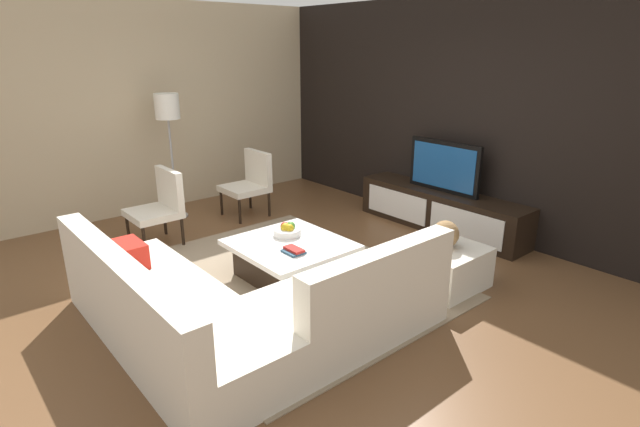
{
  "coord_description": "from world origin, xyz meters",
  "views": [
    {
      "loc": [
        3.55,
        -2.61,
        2.22
      ],
      "look_at": [
        -0.28,
        0.64,
        0.52
      ],
      "focal_mm": 27.9,
      "sensor_mm": 36.0,
      "label": 1
    }
  ],
  "objects_px": {
    "fruit_bowl": "(287,230)",
    "decorative_ball": "(445,234)",
    "accent_chair_near": "(160,203)",
    "accent_chair_far": "(250,180)",
    "book_stack": "(294,251)",
    "television": "(444,167)",
    "coffee_table": "(290,259)",
    "sectional_couch": "(237,308)",
    "media_console": "(441,210)",
    "ottoman": "(443,266)",
    "floor_lamp": "(168,115)"
  },
  "relations": [
    {
      "from": "fruit_bowl",
      "to": "decorative_ball",
      "type": "relative_size",
      "value": 1.08
    },
    {
      "from": "accent_chair_near",
      "to": "accent_chair_far",
      "type": "relative_size",
      "value": 1.0
    },
    {
      "from": "book_stack",
      "to": "television",
      "type": "bearing_deg",
      "value": 92.82
    },
    {
      "from": "accent_chair_near",
      "to": "accent_chair_far",
      "type": "xyz_separation_m",
      "value": [
        -0.21,
        1.37,
        -0.0
      ]
    },
    {
      "from": "accent_chair_far",
      "to": "coffee_table",
      "type": "bearing_deg",
      "value": -30.82
    },
    {
      "from": "book_stack",
      "to": "accent_chair_near",
      "type": "bearing_deg",
      "value": -167.2
    },
    {
      "from": "sectional_couch",
      "to": "coffee_table",
      "type": "bearing_deg",
      "value": 122.09
    },
    {
      "from": "coffee_table",
      "to": "media_console",
      "type": "bearing_deg",
      "value": 87.51
    },
    {
      "from": "ottoman",
      "to": "fruit_bowl",
      "type": "height_order",
      "value": "fruit_bowl"
    },
    {
      "from": "television",
      "to": "decorative_ball",
      "type": "distance_m",
      "value": 1.62
    },
    {
      "from": "media_console",
      "to": "sectional_couch",
      "type": "relative_size",
      "value": 0.94
    },
    {
      "from": "sectional_couch",
      "to": "book_stack",
      "type": "bearing_deg",
      "value": 114.77
    },
    {
      "from": "accent_chair_near",
      "to": "ottoman",
      "type": "xyz_separation_m",
      "value": [
        2.81,
        1.6,
        -0.29
      ]
    },
    {
      "from": "book_stack",
      "to": "decorative_ball",
      "type": "bearing_deg",
      "value": 53.44
    },
    {
      "from": "television",
      "to": "coffee_table",
      "type": "xyz_separation_m",
      "value": [
        -0.1,
        -2.3,
        -0.61
      ]
    },
    {
      "from": "media_console",
      "to": "decorative_ball",
      "type": "xyz_separation_m",
      "value": [
        0.97,
        -1.27,
        0.28
      ]
    },
    {
      "from": "sectional_couch",
      "to": "book_stack",
      "type": "height_order",
      "value": "sectional_couch"
    },
    {
      "from": "floor_lamp",
      "to": "accent_chair_far",
      "type": "relative_size",
      "value": 1.89
    },
    {
      "from": "ottoman",
      "to": "television",
      "type": "bearing_deg",
      "value": 127.51
    },
    {
      "from": "sectional_couch",
      "to": "ottoman",
      "type": "distance_m",
      "value": 2.06
    },
    {
      "from": "sectional_couch",
      "to": "fruit_bowl",
      "type": "height_order",
      "value": "sectional_couch"
    },
    {
      "from": "sectional_couch",
      "to": "floor_lamp",
      "type": "distance_m",
      "value": 3.45
    },
    {
      "from": "coffee_table",
      "to": "accent_chair_far",
      "type": "height_order",
      "value": "accent_chair_far"
    },
    {
      "from": "book_stack",
      "to": "coffee_table",
      "type": "bearing_deg",
      "value": 150.88
    },
    {
      "from": "media_console",
      "to": "fruit_bowl",
      "type": "distance_m",
      "value": 2.22
    },
    {
      "from": "television",
      "to": "fruit_bowl",
      "type": "xyz_separation_m",
      "value": [
        -0.28,
        -2.2,
        -0.38
      ]
    },
    {
      "from": "sectional_couch",
      "to": "accent_chair_far",
      "type": "distance_m",
      "value": 3.13
    },
    {
      "from": "fruit_bowl",
      "to": "decorative_ball",
      "type": "bearing_deg",
      "value": 36.53
    },
    {
      "from": "fruit_bowl",
      "to": "television",
      "type": "bearing_deg",
      "value": 82.76
    },
    {
      "from": "coffee_table",
      "to": "decorative_ball",
      "type": "bearing_deg",
      "value": 43.81
    },
    {
      "from": "accent_chair_far",
      "to": "book_stack",
      "type": "relative_size",
      "value": 4.15
    },
    {
      "from": "coffee_table",
      "to": "fruit_bowl",
      "type": "distance_m",
      "value": 0.31
    },
    {
      "from": "ottoman",
      "to": "media_console",
      "type": "bearing_deg",
      "value": 127.52
    },
    {
      "from": "accent_chair_near",
      "to": "fruit_bowl",
      "type": "bearing_deg",
      "value": 34.33
    },
    {
      "from": "media_console",
      "to": "accent_chair_far",
      "type": "distance_m",
      "value": 2.55
    },
    {
      "from": "media_console",
      "to": "accent_chair_near",
      "type": "height_order",
      "value": "accent_chair_near"
    },
    {
      "from": "coffee_table",
      "to": "book_stack",
      "type": "bearing_deg",
      "value": -29.12
    },
    {
      "from": "media_console",
      "to": "book_stack",
      "type": "relative_size",
      "value": 10.88
    },
    {
      "from": "media_console",
      "to": "sectional_couch",
      "type": "height_order",
      "value": "sectional_couch"
    },
    {
      "from": "floor_lamp",
      "to": "book_stack",
      "type": "distance_m",
      "value": 2.91
    },
    {
      "from": "sectional_couch",
      "to": "decorative_ball",
      "type": "bearing_deg",
      "value": 77.22
    },
    {
      "from": "media_console",
      "to": "accent_chair_near",
      "type": "bearing_deg",
      "value": -122.68
    },
    {
      "from": "television",
      "to": "sectional_couch",
      "type": "relative_size",
      "value": 0.41
    },
    {
      "from": "coffee_table",
      "to": "accent_chair_near",
      "type": "height_order",
      "value": "accent_chair_near"
    },
    {
      "from": "media_console",
      "to": "floor_lamp",
      "type": "xyz_separation_m",
      "value": [
        -2.62,
        -2.33,
        1.13
      ]
    },
    {
      "from": "fruit_bowl",
      "to": "book_stack",
      "type": "bearing_deg",
      "value": -29.35
    },
    {
      "from": "floor_lamp",
      "to": "ottoman",
      "type": "xyz_separation_m",
      "value": [
        3.59,
        1.07,
        -1.18
      ]
    },
    {
      "from": "media_console",
      "to": "coffee_table",
      "type": "relative_size",
      "value": 2.13
    },
    {
      "from": "ottoman",
      "to": "book_stack",
      "type": "xyz_separation_m",
      "value": [
        -0.85,
        -1.15,
        0.2
      ]
    },
    {
      "from": "television",
      "to": "fruit_bowl",
      "type": "bearing_deg",
      "value": -97.24
    }
  ]
}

